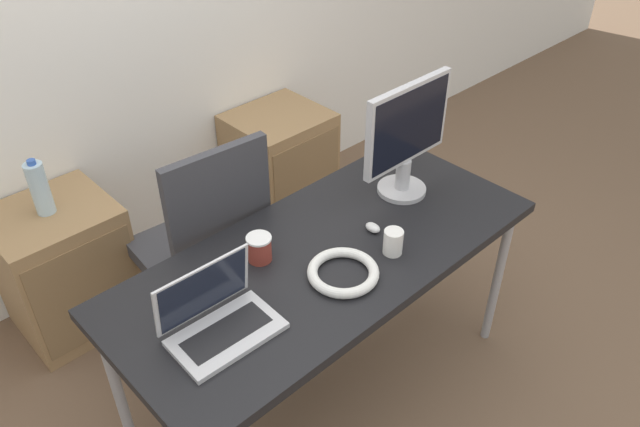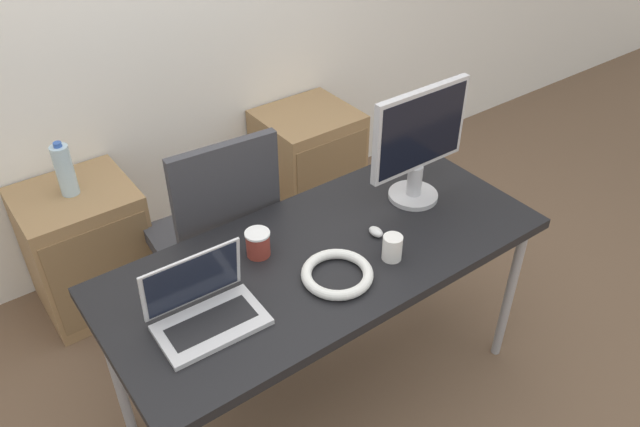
{
  "view_description": "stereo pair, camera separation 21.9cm",
  "coord_description": "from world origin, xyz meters",
  "px_view_note": "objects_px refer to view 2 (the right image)",
  "views": [
    {
      "loc": [
        -1.21,
        -1.25,
        2.23
      ],
      "look_at": [
        0.0,
        0.04,
        0.92
      ],
      "focal_mm": 35.0,
      "sensor_mm": 36.0,
      "label": 1
    },
    {
      "loc": [
        -1.05,
        -1.39,
        2.23
      ],
      "look_at": [
        0.0,
        0.04,
        0.92
      ],
      "focal_mm": 35.0,
      "sensor_mm": 36.0,
      "label": 2
    }
  ],
  "objects_px": {
    "monitor": "(419,143)",
    "mouse": "(376,232)",
    "laptop_center": "(205,309)",
    "cabinet_left": "(87,248)",
    "office_chair": "(218,257)",
    "water_bottle": "(65,170)",
    "coffee_cup_brown": "(258,243)",
    "cable_coil": "(337,274)",
    "cabinet_right": "(308,163)",
    "coffee_cup_white": "(392,248)"
  },
  "relations": [
    {
      "from": "monitor",
      "to": "coffee_cup_brown",
      "type": "height_order",
      "value": "monitor"
    },
    {
      "from": "office_chair",
      "to": "coffee_cup_brown",
      "type": "bearing_deg",
      "value": -96.52
    },
    {
      "from": "mouse",
      "to": "cabinet_left",
      "type": "bearing_deg",
      "value": 124.09
    },
    {
      "from": "monitor",
      "to": "water_bottle",
      "type": "bearing_deg",
      "value": 135.1
    },
    {
      "from": "coffee_cup_brown",
      "to": "water_bottle",
      "type": "bearing_deg",
      "value": 110.6
    },
    {
      "from": "office_chair",
      "to": "cabinet_right",
      "type": "relative_size",
      "value": 1.68
    },
    {
      "from": "coffee_cup_white",
      "to": "office_chair",
      "type": "bearing_deg",
      "value": 112.16
    },
    {
      "from": "cabinet_left",
      "to": "water_bottle",
      "type": "xyz_separation_m",
      "value": [
        0.0,
        0.0,
        0.44
      ]
    },
    {
      "from": "cabinet_right",
      "to": "mouse",
      "type": "bearing_deg",
      "value": -113.74
    },
    {
      "from": "monitor",
      "to": "mouse",
      "type": "height_order",
      "value": "monitor"
    },
    {
      "from": "laptop_center",
      "to": "water_bottle",
      "type": "bearing_deg",
      "value": 93.45
    },
    {
      "from": "coffee_cup_white",
      "to": "coffee_cup_brown",
      "type": "xyz_separation_m",
      "value": [
        -0.37,
        0.3,
        0.0
      ]
    },
    {
      "from": "coffee_cup_white",
      "to": "laptop_center",
      "type": "bearing_deg",
      "value": 169.84
    },
    {
      "from": "monitor",
      "to": "mouse",
      "type": "distance_m",
      "value": 0.38
    },
    {
      "from": "water_bottle",
      "to": "laptop_center",
      "type": "distance_m",
      "value": 1.18
    },
    {
      "from": "cabinet_left",
      "to": "mouse",
      "type": "xyz_separation_m",
      "value": [
        0.79,
        -1.17,
        0.47
      ]
    },
    {
      "from": "mouse",
      "to": "cabinet_right",
      "type": "bearing_deg",
      "value": 66.26
    },
    {
      "from": "monitor",
      "to": "cable_coil",
      "type": "bearing_deg",
      "value": -159.7
    },
    {
      "from": "coffee_cup_brown",
      "to": "cable_coil",
      "type": "relative_size",
      "value": 0.4
    },
    {
      "from": "office_chair",
      "to": "coffee_cup_white",
      "type": "height_order",
      "value": "office_chair"
    },
    {
      "from": "coffee_cup_brown",
      "to": "monitor",
      "type": "bearing_deg",
      "value": -5.44
    },
    {
      "from": "office_chair",
      "to": "coffee_cup_brown",
      "type": "relative_size",
      "value": 10.91
    },
    {
      "from": "office_chair",
      "to": "monitor",
      "type": "distance_m",
      "value": 1.05
    },
    {
      "from": "mouse",
      "to": "water_bottle",
      "type": "bearing_deg",
      "value": 124.04
    },
    {
      "from": "laptop_center",
      "to": "mouse",
      "type": "height_order",
      "value": "laptop_center"
    },
    {
      "from": "cabinet_right",
      "to": "mouse",
      "type": "xyz_separation_m",
      "value": [
        -0.51,
        -1.17,
        0.47
      ]
    },
    {
      "from": "laptop_center",
      "to": "mouse",
      "type": "bearing_deg",
      "value": 1.01
    },
    {
      "from": "mouse",
      "to": "coffee_cup_brown",
      "type": "bearing_deg",
      "value": 158.12
    },
    {
      "from": "cabinet_left",
      "to": "cable_coil",
      "type": "distance_m",
      "value": 1.45
    },
    {
      "from": "coffee_cup_brown",
      "to": "cable_coil",
      "type": "height_order",
      "value": "coffee_cup_brown"
    },
    {
      "from": "cabinet_right",
      "to": "water_bottle",
      "type": "xyz_separation_m",
      "value": [
        -1.3,
        0.0,
        0.44
      ]
    },
    {
      "from": "mouse",
      "to": "coffee_cup_brown",
      "type": "distance_m",
      "value": 0.45
    },
    {
      "from": "monitor",
      "to": "coffee_cup_brown",
      "type": "distance_m",
      "value": 0.73
    },
    {
      "from": "office_chair",
      "to": "coffee_cup_white",
      "type": "xyz_separation_m",
      "value": [
        0.32,
        -0.78,
        0.42
      ]
    },
    {
      "from": "water_bottle",
      "to": "monitor",
      "type": "xyz_separation_m",
      "value": [
        1.07,
        -1.07,
        0.27
      ]
    },
    {
      "from": "cabinet_right",
      "to": "office_chair",
      "type": "bearing_deg",
      "value": -149.07
    },
    {
      "from": "laptop_center",
      "to": "monitor",
      "type": "xyz_separation_m",
      "value": [
        1.0,
        0.11,
        0.21
      ]
    },
    {
      "from": "monitor",
      "to": "coffee_cup_white",
      "type": "xyz_separation_m",
      "value": [
        -0.32,
        -0.23,
        -0.21
      ]
    },
    {
      "from": "coffee_cup_brown",
      "to": "laptop_center",
      "type": "bearing_deg",
      "value": -149.74
    },
    {
      "from": "cabinet_left",
      "to": "office_chair",
      "type": "bearing_deg",
      "value": -50.4
    },
    {
      "from": "cabinet_left",
      "to": "coffee_cup_brown",
      "type": "distance_m",
      "value": 1.18
    },
    {
      "from": "cabinet_right",
      "to": "monitor",
      "type": "distance_m",
      "value": 1.3
    },
    {
      "from": "coffee_cup_white",
      "to": "water_bottle",
      "type": "bearing_deg",
      "value": 119.89
    },
    {
      "from": "cabinet_right",
      "to": "coffee_cup_white",
      "type": "xyz_separation_m",
      "value": [
        -0.55,
        -1.3,
        0.5
      ]
    },
    {
      "from": "cabinet_right",
      "to": "cable_coil",
      "type": "xyz_separation_m",
      "value": [
        -0.77,
        -1.27,
        0.47
      ]
    },
    {
      "from": "office_chair",
      "to": "monitor",
      "type": "xyz_separation_m",
      "value": [
        0.64,
        -0.54,
        0.62
      ]
    },
    {
      "from": "laptop_center",
      "to": "cable_coil",
      "type": "relative_size",
      "value": 1.38
    },
    {
      "from": "water_bottle",
      "to": "coffee_cup_brown",
      "type": "xyz_separation_m",
      "value": [
        0.38,
        -1.0,
        0.06
      ]
    },
    {
      "from": "office_chair",
      "to": "coffee_cup_brown",
      "type": "height_order",
      "value": "office_chair"
    },
    {
      "from": "monitor",
      "to": "cabinet_right",
      "type": "bearing_deg",
      "value": 77.87
    }
  ]
}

